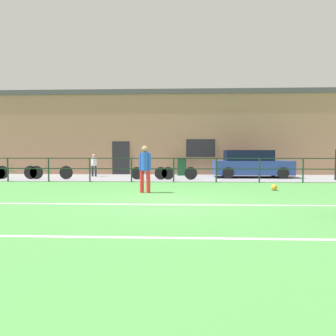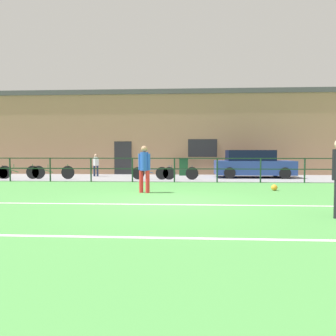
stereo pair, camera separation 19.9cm
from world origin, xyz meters
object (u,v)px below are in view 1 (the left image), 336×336
(soccer_ball_match, at_px, (274,187))
(bicycle_parked_0, at_px, (176,173))
(spectator_child, at_px, (94,164))
(bicycle_parked_3, at_px, (51,172))
(player_striker, at_px, (145,166))
(trash_bin_0, at_px, (182,167))
(parked_car_red, at_px, (251,164))
(bicycle_parked_1, at_px, (152,173))
(bicycle_parked_2, at_px, (16,172))

(soccer_ball_match, xyz_separation_m, bicycle_parked_0, (-3.72, 4.28, 0.25))
(spectator_child, relative_size, bicycle_parked_3, 0.57)
(player_striker, relative_size, trash_bin_0, 1.55)
(parked_car_red, bearing_deg, player_striker, -126.72)
(spectator_child, relative_size, bicycle_parked_1, 0.58)
(player_striker, height_order, spectator_child, player_striker)
(player_striker, bearing_deg, trash_bin_0, -82.09)
(bicycle_parked_0, xyz_separation_m, bicycle_parked_1, (-1.20, 0.00, -0.00))
(bicycle_parked_1, xyz_separation_m, bicycle_parked_2, (-7.11, -0.00, 0.02))
(soccer_ball_match, relative_size, parked_car_red, 0.05)
(parked_car_red, relative_size, bicycle_parked_3, 1.87)
(player_striker, distance_m, soccer_ball_match, 4.84)
(bicycle_parked_1, bearing_deg, parked_car_red, 17.38)
(bicycle_parked_1, distance_m, bicycle_parked_3, 5.26)
(bicycle_parked_0, height_order, bicycle_parked_1, bicycle_parked_0)
(soccer_ball_match, distance_m, bicycle_parked_2, 12.76)
(bicycle_parked_2, bearing_deg, trash_bin_0, 19.37)
(bicycle_parked_0, xyz_separation_m, bicycle_parked_2, (-8.30, 0.00, 0.02))
(bicycle_parked_1, relative_size, bicycle_parked_2, 1.02)
(bicycle_parked_0, distance_m, bicycle_parked_1, 1.20)
(parked_car_red, bearing_deg, trash_bin_0, 160.43)
(spectator_child, bearing_deg, parked_car_red, -175.04)
(soccer_ball_match, bearing_deg, bicycle_parked_2, 160.38)
(player_striker, distance_m, bicycle_parked_1, 5.22)
(player_striker, bearing_deg, parked_car_red, -109.90)
(bicycle_parked_1, bearing_deg, bicycle_parked_2, -180.00)
(soccer_ball_match, height_order, spectator_child, spectator_child)
(bicycle_parked_0, xyz_separation_m, bicycle_parked_3, (-6.46, 0.00, 0.02))
(parked_car_red, bearing_deg, bicycle_parked_2, -172.35)
(bicycle_parked_1, xyz_separation_m, bicycle_parked_3, (-5.26, -0.00, 0.02))
(spectator_child, distance_m, bicycle_parked_2, 4.06)
(spectator_child, relative_size, trash_bin_0, 1.23)
(spectator_child, xyz_separation_m, bicycle_parked_3, (-1.70, -1.95, -0.38))
(bicycle_parked_0, relative_size, bicycle_parked_3, 0.96)
(soccer_ball_match, distance_m, spectator_child, 10.54)
(spectator_child, xyz_separation_m, trash_bin_0, (5.07, 1.08, -0.20))
(spectator_child, xyz_separation_m, parked_car_red, (8.89, -0.28, -0.01))
(spectator_child, distance_m, bicycle_parked_0, 5.15)
(trash_bin_0, bearing_deg, spectator_child, -167.98)
(soccer_ball_match, height_order, trash_bin_0, trash_bin_0)
(bicycle_parked_2, relative_size, trash_bin_0, 2.09)
(soccer_ball_match, relative_size, bicycle_parked_1, 0.10)
(parked_car_red, height_order, bicycle_parked_2, parked_car_red)
(bicycle_parked_0, height_order, bicycle_parked_3, bicycle_parked_3)
(player_striker, xyz_separation_m, bicycle_parked_0, (0.97, 5.18, -0.57))
(spectator_child, height_order, bicycle_parked_1, spectator_child)
(player_striker, bearing_deg, bicycle_parked_2, -18.45)
(player_striker, xyz_separation_m, parked_car_red, (5.11, 6.85, -0.19))
(soccer_ball_match, xyz_separation_m, bicycle_parked_1, (-4.91, 4.28, 0.24))
(bicycle_parked_2, bearing_deg, parked_car_red, 7.65)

